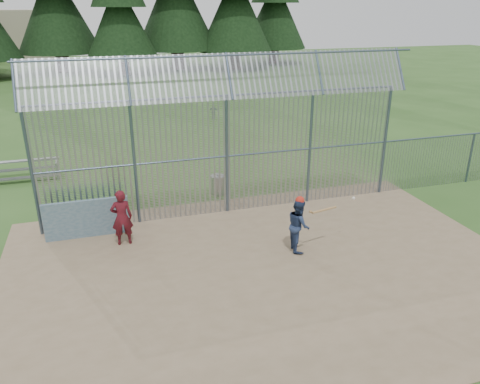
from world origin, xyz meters
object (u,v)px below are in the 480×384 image
object	(u,v)px
onlooker	(122,217)
bleacher	(21,170)
batter	(299,225)
trash_can	(218,185)
dugout_wall	(87,219)

from	to	relation	value
onlooker	bleacher	xyz separation A→B (m)	(-3.61, 6.84, -0.47)
batter	bleacher	distance (m)	12.10
onlooker	trash_can	world-z (taller)	onlooker
batter	onlooker	xyz separation A→B (m)	(-4.82, 1.83, 0.07)
dugout_wall	bleacher	xyz separation A→B (m)	(-2.60, 6.05, -0.21)
dugout_wall	bleacher	bearing A→B (deg)	113.26
onlooker	bleacher	world-z (taller)	onlooker
batter	trash_can	xyz separation A→B (m)	(-1.15, 4.84, -0.42)
dugout_wall	trash_can	bearing A→B (deg)	25.36
dugout_wall	trash_can	xyz separation A→B (m)	(4.68, 2.22, -0.24)
bleacher	trash_can	bearing A→B (deg)	-27.73
onlooker	trash_can	distance (m)	4.77
trash_can	onlooker	bearing A→B (deg)	-140.64
batter	onlooker	world-z (taller)	onlooker
onlooker	bleacher	distance (m)	7.75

